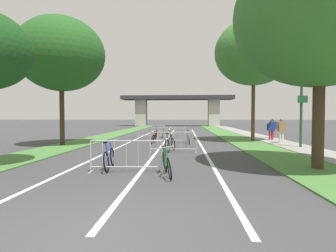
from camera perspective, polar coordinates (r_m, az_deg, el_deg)
ground_plane at (r=4.47m, az=-16.68°, el=-22.11°), size 300.00×300.00×0.00m
grass_verge_left at (r=28.19m, az=-11.15°, el=-1.66°), size 2.45×57.16×0.05m
grass_verge_right at (r=27.60m, az=12.58°, el=-1.75°), size 2.45×57.16×0.05m
sidewalk_path_right at (r=28.04m, az=17.14°, el=-1.70°), size 2.05×57.16×0.08m
lane_stripe_center at (r=20.49m, az=-0.42°, el=-3.06°), size 0.14×33.07×0.01m
lane_stripe_right_lane at (r=20.46m, az=6.54°, el=-3.08°), size 0.14×33.07×0.01m
lane_stripe_left_lane at (r=20.81m, az=-7.26°, el=-2.99°), size 0.14×33.07×0.01m
overpass_bridge at (r=51.14m, az=2.00°, el=4.72°), size 21.42×4.40×5.84m
tree_left_pine_near at (r=18.18m, az=-22.19°, el=14.19°), size 5.37×5.37×7.99m
tree_right_oak_near at (r=10.86m, az=30.21°, el=20.23°), size 5.74×5.74×7.71m
tree_right_maple_mid at (r=20.54m, az=18.13°, el=14.96°), size 5.58×5.58×8.83m
lamppost_with_sign at (r=16.94m, az=27.02°, el=6.49°), size 0.56×0.32×5.41m
crowd_barrier_nearest at (r=8.73m, az=-9.05°, el=-6.56°), size 2.41×0.58×1.05m
crowd_barrier_second at (r=13.37m, az=1.14°, el=-3.55°), size 2.40×0.53×1.05m
crowd_barrier_third at (r=18.25m, az=0.09°, el=-2.05°), size 2.41×0.57×1.05m
crowd_barrier_fourth at (r=23.27m, az=-3.56°, el=-1.17°), size 2.40×0.51×1.05m
bicycle_white_0 at (r=23.50m, az=0.44°, el=-1.52°), size 0.44×1.69×0.88m
bicycle_purple_1 at (r=22.74m, az=-2.65°, el=-1.61°), size 0.45×1.72×0.98m
bicycle_green_2 at (r=8.14m, az=-0.31°, el=-8.23°), size 0.48×1.71×0.99m
bicycle_red_3 at (r=17.97m, az=-3.11°, el=-2.66°), size 0.55×1.60×0.93m
bicycle_blue_4 at (r=9.33m, az=-12.62°, el=-6.88°), size 0.53×1.78×1.00m
bicycle_yellow_5 at (r=17.66m, az=4.46°, el=-2.74°), size 0.42×1.61×0.91m
bicycle_orange_6 at (r=22.70m, az=-1.11°, el=-1.64°), size 0.49×1.61×0.99m
bicycle_black_7 at (r=13.80m, az=0.47°, el=-3.98°), size 0.57×1.70×0.99m
pedestrian_pushing_bike at (r=22.72m, az=21.82°, el=-0.11°), size 0.61×0.28×1.69m
pedestrian_with_backpack at (r=21.12m, az=21.45°, el=-0.45°), size 0.56×0.37×1.58m
pedestrian_in_red_jacket at (r=18.87m, az=23.42°, el=-0.48°), size 0.62×0.34×1.73m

